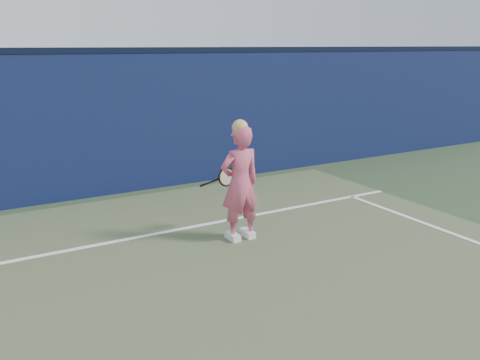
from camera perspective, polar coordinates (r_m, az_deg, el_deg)
backstop_wall at (r=9.25m, az=-21.67°, el=5.22°), size 24.00×0.40×2.50m
wall_cap at (r=9.14m, az=-22.47°, el=13.27°), size 24.00×0.42×0.10m
player at (r=6.96m, az=-0.00°, el=-0.33°), size 0.59×0.39×1.69m
racket at (r=7.30m, az=-1.72°, el=0.30°), size 0.54×0.15×0.29m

